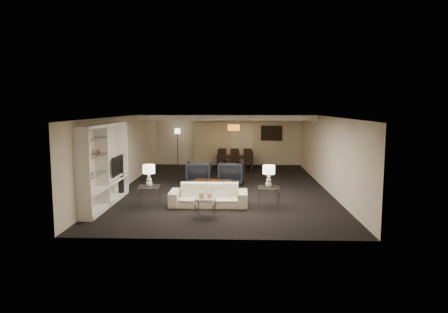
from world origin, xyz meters
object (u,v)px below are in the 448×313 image
at_px(side_table_left, 149,196).
at_px(side_table_right, 268,197).
at_px(marble_table, 206,207).
at_px(coffee_table, 212,187).
at_px(television, 114,166).
at_px(chair_fl, 223,157).
at_px(pendant_light, 234,128).
at_px(armchair_right, 231,173).
at_px(table_lamp_left, 149,176).
at_px(floor_speaker, 121,178).
at_px(chair_nl, 221,161).
at_px(chair_nm, 235,161).
at_px(table_lamp_right, 269,176).
at_px(dining_table, 235,162).
at_px(floor_lamp, 178,147).
at_px(chair_fm, 235,157).
at_px(vase_amber, 100,150).
at_px(chair_nr, 249,161).
at_px(chair_fr, 248,157).
at_px(sofa, 209,195).
at_px(armchair_left, 199,173).
at_px(vase_blue, 89,173).

xyz_separation_m(side_table_left, side_table_right, (3.40, 0.00, 0.00)).
bearing_deg(side_table_left, marble_table, -32.91).
relative_size(coffee_table, television, 1.19).
bearing_deg(chair_fl, pendant_light, 111.02).
distance_m(armchair_right, table_lamp_left, 4.05).
xyz_separation_m(floor_speaker, chair_fl, (2.96, 6.47, -0.15)).
bearing_deg(chair_nl, coffee_table, -87.05).
height_order(side_table_right, chair_nm, chair_nm).
height_order(table_lamp_right, dining_table, table_lamp_right).
relative_size(chair_nm, floor_lamp, 0.49).
bearing_deg(television, side_table_left, -122.63).
bearing_deg(table_lamp_left, dining_table, 70.95).
xyz_separation_m(chair_nm, chair_fm, (0.00, 1.30, 0.00)).
xyz_separation_m(vase_amber, chair_fm, (3.67, 7.99, -1.21)).
bearing_deg(chair_nm, chair_nr, 0.54).
bearing_deg(table_lamp_right, chair_fr, 92.94).
distance_m(sofa, chair_fl, 7.63).
bearing_deg(chair_nl, armchair_right, -76.51).
bearing_deg(chair_nm, side_table_right, -80.55).
relative_size(vase_amber, dining_table, 0.11).
height_order(table_lamp_right, floor_speaker, table_lamp_right).
distance_m(armchair_left, dining_table, 3.90).
xyz_separation_m(television, floor_lamp, (0.90, 6.90, -0.15)).
bearing_deg(chair_fl, chair_nl, 90.89).
relative_size(armchair_left, table_lamp_right, 1.44).
bearing_deg(coffee_table, marble_table, -90.00).
height_order(television, chair_nl, television).
bearing_deg(vase_blue, chair_nl, 67.77).
height_order(pendant_light, armchair_left, pendant_light).
height_order(side_table_left, floor_speaker, floor_speaker).
bearing_deg(sofa, dining_table, 84.49).
relative_size(marble_table, floor_lamp, 0.28).
bearing_deg(chair_fr, chair_fm, 4.56).
height_order(coffee_table, vase_amber, vase_amber).
relative_size(vase_blue, chair_nl, 0.21).
distance_m(table_lamp_right, floor_lamp, 8.55).
bearing_deg(chair_nr, vase_blue, -114.93).
distance_m(side_table_left, table_lamp_left, 0.59).
height_order(table_lamp_right, chair_nl, table_lamp_right).
relative_size(dining_table, chair_nr, 1.92).
bearing_deg(dining_table, vase_amber, -109.09).
relative_size(chair_nm, chair_fr, 1.00).
distance_m(sofa, coffee_table, 1.60).
relative_size(side_table_right, television, 0.60).
distance_m(side_table_left, floor_lamp, 7.72).
relative_size(armchair_right, floor_speaker, 0.77).
distance_m(vase_amber, chair_nr, 8.03).
relative_size(vase_amber, chair_nm, 0.21).
xyz_separation_m(vase_amber, floor_speaker, (0.11, 1.52, -1.07)).
distance_m(sofa, side_table_left, 1.70).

